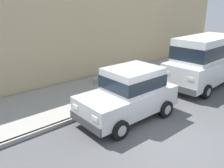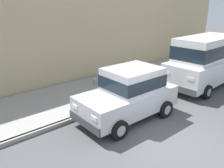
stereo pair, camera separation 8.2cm
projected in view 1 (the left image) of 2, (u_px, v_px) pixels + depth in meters
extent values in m
plane|color=#4C4C4F|center=(172.00, 143.00, 6.97)|extent=(80.00, 80.00, 0.00)
cube|color=gray|center=(105.00, 107.00, 9.22)|extent=(0.16, 64.00, 0.14)
cube|color=#99968E|center=(80.00, 95.00, 10.50)|extent=(3.60, 64.00, 0.14)
cube|color=#BCBCC1|center=(127.00, 100.00, 8.32)|extent=(1.77, 3.72, 0.76)
cube|color=#BCBCC1|center=(133.00, 79.00, 8.21)|extent=(1.54, 1.92, 0.80)
cube|color=#19232D|center=(133.00, 80.00, 8.23)|extent=(1.57, 1.96, 0.44)
cube|color=#424243|center=(87.00, 122.00, 7.30)|extent=(1.69, 0.22, 0.28)
cube|color=#424243|center=(159.00, 95.00, 9.49)|extent=(1.69, 0.22, 0.28)
cylinder|color=black|center=(120.00, 130.00, 7.12)|extent=(0.23, 0.64, 0.64)
cylinder|color=#9E9EA3|center=(120.00, 130.00, 7.12)|extent=(0.24, 0.36, 0.35)
cylinder|color=black|center=(88.00, 111.00, 8.36)|extent=(0.23, 0.64, 0.64)
cylinder|color=#9E9EA3|center=(88.00, 111.00, 8.36)|extent=(0.24, 0.36, 0.35)
cylinder|color=black|center=(165.00, 109.00, 8.52)|extent=(0.23, 0.64, 0.64)
cylinder|color=#9E9EA3|center=(165.00, 109.00, 8.52)|extent=(0.24, 0.36, 0.35)
cylinder|color=black|center=(133.00, 96.00, 9.76)|extent=(0.23, 0.64, 0.64)
cylinder|color=#9E9EA3|center=(133.00, 96.00, 9.76)|extent=(0.24, 0.36, 0.35)
cube|color=#EAEACC|center=(95.00, 118.00, 6.78)|extent=(0.28, 0.08, 0.14)
cube|color=#EAEACC|center=(76.00, 107.00, 7.54)|extent=(0.28, 0.08, 0.14)
cube|color=white|center=(203.00, 69.00, 11.64)|extent=(2.07, 4.86, 1.10)
cube|color=white|center=(206.00, 48.00, 11.27)|extent=(1.80, 3.86, 1.10)
cube|color=#19232D|center=(206.00, 49.00, 11.30)|extent=(1.84, 3.90, 0.61)
cube|color=#505050|center=(177.00, 88.00, 10.26)|extent=(1.87, 0.27, 0.28)
cube|color=#505050|center=(221.00, 69.00, 13.29)|extent=(1.87, 0.27, 0.28)
cylinder|color=black|center=(206.00, 92.00, 10.20)|extent=(0.24, 0.65, 0.64)
cylinder|color=#9E9EA3|center=(206.00, 92.00, 10.20)|extent=(0.25, 0.36, 0.35)
cylinder|color=black|center=(170.00, 82.00, 11.51)|extent=(0.24, 0.65, 0.64)
cylinder|color=#9E9EA3|center=(170.00, 82.00, 11.51)|extent=(0.25, 0.36, 0.35)
cylinder|color=black|center=(199.00, 70.00, 13.43)|extent=(0.24, 0.65, 0.64)
cylinder|color=#9E9EA3|center=(199.00, 70.00, 13.43)|extent=(0.25, 0.36, 0.35)
cube|color=#EAEACC|center=(191.00, 79.00, 9.64)|extent=(0.28, 0.09, 0.14)
cube|color=#EAEACC|center=(167.00, 73.00, 10.45)|extent=(0.28, 0.09, 0.14)
cylinder|color=black|center=(221.00, 64.00, 14.93)|extent=(0.22, 0.64, 0.64)
cylinder|color=#9E9EA3|center=(221.00, 64.00, 14.93)|extent=(0.24, 0.35, 0.35)
cube|color=#EAEACC|center=(223.00, 59.00, 14.11)|extent=(0.28, 0.08, 0.14)
ellipsoid|color=#999691|center=(96.00, 79.00, 11.65)|extent=(0.36, 0.48, 0.20)
cylinder|color=#999691|center=(96.00, 81.00, 11.85)|extent=(0.05, 0.05, 0.18)
cylinder|color=#999691|center=(98.00, 81.00, 11.80)|extent=(0.05, 0.05, 0.18)
cylinder|color=#999691|center=(93.00, 83.00, 11.62)|extent=(0.05, 0.05, 0.18)
cylinder|color=#999691|center=(95.00, 83.00, 11.57)|extent=(0.05, 0.05, 0.18)
sphere|color=#999691|center=(98.00, 75.00, 11.87)|extent=(0.17, 0.17, 0.17)
ellipsoid|color=#54524F|center=(99.00, 75.00, 11.95)|extent=(0.11, 0.13, 0.06)
cone|color=#999691|center=(97.00, 74.00, 11.85)|extent=(0.06, 0.06, 0.07)
cone|color=#999691|center=(99.00, 74.00, 11.81)|extent=(0.06, 0.06, 0.07)
cylinder|color=#999691|center=(93.00, 79.00, 11.41)|extent=(0.08, 0.12, 0.13)
cylinder|color=red|center=(171.00, 77.00, 12.69)|extent=(0.24, 0.24, 0.06)
cylinder|color=red|center=(172.00, 72.00, 12.59)|extent=(0.17, 0.17, 0.55)
sphere|color=red|center=(172.00, 66.00, 12.48)|extent=(0.15, 0.15, 0.15)
cylinder|color=red|center=(170.00, 71.00, 12.66)|extent=(0.10, 0.07, 0.07)
cylinder|color=red|center=(174.00, 72.00, 12.49)|extent=(0.10, 0.07, 0.07)
cube|color=tan|center=(118.00, 34.00, 13.93)|extent=(0.50, 20.00, 4.49)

